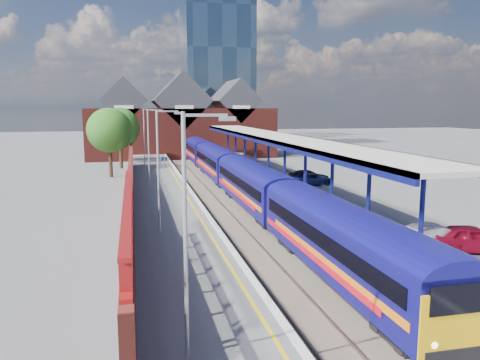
% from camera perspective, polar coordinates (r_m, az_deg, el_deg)
% --- Properties ---
extents(ground, '(240.00, 240.00, 0.00)m').
position_cam_1_polar(ground, '(51.82, -4.03, -0.21)').
color(ground, '#5B5B5E').
rests_on(ground, ground).
extents(ballast_bed, '(6.00, 76.00, 0.06)m').
position_cam_1_polar(ballast_bed, '(42.11, -1.93, -2.24)').
color(ballast_bed, '#473D33').
rests_on(ballast_bed, ground).
extents(rails, '(4.51, 76.00, 0.14)m').
position_cam_1_polar(rails, '(42.09, -1.93, -2.12)').
color(rails, slate).
rests_on(rails, ground).
extents(left_platform, '(5.00, 76.00, 1.00)m').
position_cam_1_polar(left_platform, '(41.35, -9.44, -1.90)').
color(left_platform, '#565659').
rests_on(left_platform, ground).
extents(right_platform, '(6.00, 76.00, 1.00)m').
position_cam_1_polar(right_platform, '(43.54, 5.85, -1.29)').
color(right_platform, '#565659').
rests_on(right_platform, ground).
extents(coping_left, '(0.30, 76.00, 0.05)m').
position_cam_1_polar(coping_left, '(41.46, -6.21, -1.07)').
color(coping_left, silver).
rests_on(coping_left, left_platform).
extents(coping_right, '(0.30, 76.00, 0.05)m').
position_cam_1_polar(coping_right, '(42.63, 2.23, -0.75)').
color(coping_right, silver).
rests_on(coping_right, right_platform).
extents(yellow_line, '(0.14, 76.00, 0.01)m').
position_cam_1_polar(yellow_line, '(41.40, -7.04, -1.12)').
color(yellow_line, yellow).
rests_on(yellow_line, left_platform).
extents(train, '(2.87, 65.90, 3.45)m').
position_cam_1_polar(train, '(45.42, -0.92, 1.24)').
color(train, '#100E63').
rests_on(train, ground).
extents(canopy, '(4.50, 52.00, 4.48)m').
position_cam_1_polar(canopy, '(44.66, 4.51, 5.12)').
color(canopy, '#0F1258').
rests_on(canopy, right_platform).
extents(lamp_post_a, '(1.48, 0.18, 7.00)m').
position_cam_1_polar(lamp_post_a, '(13.04, -6.11, -5.01)').
color(lamp_post_a, '#A5A8AA').
rests_on(lamp_post_a, left_platform).
extents(lamp_post_b, '(1.48, 0.18, 7.00)m').
position_cam_1_polar(lamp_post_b, '(26.80, -9.67, 2.03)').
color(lamp_post_b, '#A5A8AA').
rests_on(lamp_post_b, left_platform).
extents(lamp_post_c, '(1.48, 0.18, 7.00)m').
position_cam_1_polar(lamp_post_c, '(42.72, -10.91, 4.48)').
color(lamp_post_c, '#A5A8AA').
rests_on(lamp_post_c, left_platform).
extents(lamp_post_d, '(1.48, 0.18, 7.00)m').
position_cam_1_polar(lamp_post_d, '(58.68, -11.48, 5.60)').
color(lamp_post_d, '#A5A8AA').
rests_on(lamp_post_d, left_platform).
extents(platform_sign, '(0.55, 0.08, 2.50)m').
position_cam_1_polar(platform_sign, '(45.00, -9.19, 1.79)').
color(platform_sign, '#A5A8AA').
rests_on(platform_sign, left_platform).
extents(brick_wall, '(0.35, 50.00, 3.86)m').
position_cam_1_polar(brick_wall, '(34.59, -13.16, -0.82)').
color(brick_wall, '#5B1E18').
rests_on(brick_wall, left_platform).
extents(station_building, '(30.00, 12.12, 13.78)m').
position_cam_1_polar(station_building, '(79.02, -7.23, 6.82)').
color(station_building, '#5B1E18').
rests_on(station_building, ground).
extents(glass_tower, '(14.20, 14.20, 40.30)m').
position_cam_1_polar(glass_tower, '(102.87, -2.91, 15.55)').
color(glass_tower, '#425C71').
rests_on(glass_tower, ground).
extents(tree_near, '(5.20, 5.20, 8.10)m').
position_cam_1_polar(tree_near, '(56.61, -15.49, 5.71)').
color(tree_near, '#382314').
rests_on(tree_near, ground).
extents(tree_far, '(5.20, 5.20, 8.10)m').
position_cam_1_polar(tree_far, '(64.57, -14.30, 6.10)').
color(tree_far, '#382314').
rests_on(tree_far, ground).
extents(parked_car_red, '(4.32, 2.76, 1.37)m').
position_cam_1_polar(parked_car_red, '(26.01, 26.43, -6.41)').
color(parked_car_red, '#A60D29').
rests_on(parked_car_red, right_platform).
extents(parked_car_silver, '(3.99, 1.54, 1.30)m').
position_cam_1_polar(parked_car_silver, '(25.72, 22.84, -6.42)').
color(parked_car_silver, '#B9BABF').
rests_on(parked_car_silver, right_platform).
extents(parked_car_dark, '(4.23, 1.99, 1.19)m').
position_cam_1_polar(parked_car_dark, '(45.22, 8.37, 0.45)').
color(parked_car_dark, black).
rests_on(parked_car_dark, right_platform).
extents(parked_car_blue, '(3.98, 1.93, 1.09)m').
position_cam_1_polar(parked_car_blue, '(43.84, 8.85, 0.11)').
color(parked_car_blue, navy).
rests_on(parked_car_blue, right_platform).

